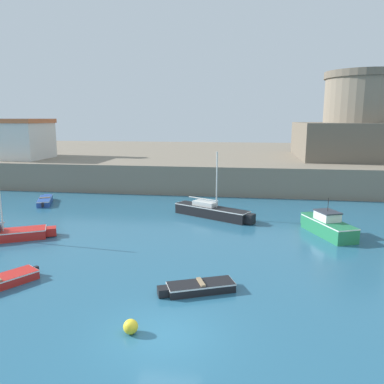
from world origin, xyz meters
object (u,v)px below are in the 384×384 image
Objects in this scene: sailboat_black_1 at (212,211)px; fortress at (358,129)px; motorboat_green_7 at (327,225)px; harbor_shed_near_wharf at (20,139)px; dinghy_blue_6 at (45,200)px; mooring_buoy at (131,327)px; dinghy_black_5 at (199,287)px.

sailboat_black_1 is 26.01m from fortress.
sailboat_black_1 is at bearing 157.66° from motorboat_green_7.
fortress is at bearing 9.99° from harbor_shed_near_wharf.
sailboat_black_1 is at bearing -27.75° from harbor_shed_near_wharf.
dinghy_blue_6 is 0.28× the size of fortress.
fortress is at bearing 64.71° from mooring_buoy.
mooring_buoy is at bearing -115.29° from fortress.
dinghy_blue_6 is (-15.69, 2.62, -0.21)m from sailboat_black_1.
harbor_shed_near_wharf is at bearing -170.01° from fortress.
mooring_buoy reaches higher than dinghy_black_5.
motorboat_green_7 is 9.40× the size of mooring_buoy.
dinghy_black_5 is 22.62m from dinghy_blue_6.
motorboat_green_7 is 0.82× the size of harbor_shed_near_wharf.
sailboat_black_1 is 1.67× the size of dinghy_blue_6.
dinghy_black_5 is at bearing -114.90° from fortress.
sailboat_black_1 is at bearing -9.50° from dinghy_blue_6.
dinghy_blue_6 is 24.49m from motorboat_green_7.
dinghy_black_5 is 0.69× the size of motorboat_green_7.
motorboat_green_7 is at bearing -14.04° from dinghy_blue_6.
dinghy_black_5 is 4.20m from mooring_buoy.
mooring_buoy is 0.04× the size of fortress.
harbor_shed_near_wharf is at bearing 153.56° from motorboat_green_7.
fortress reaches higher than mooring_buoy.
mooring_buoy is at bearing -52.27° from harbor_shed_near_wharf.
harbor_shed_near_wharf is (-8.46, 10.08, 5.06)m from dinghy_blue_6.
dinghy_blue_6 is 14.10m from harbor_shed_near_wharf.
sailboat_black_1 is 13.06m from dinghy_black_5.
mooring_buoy is (14.31, -19.35, -0.02)m from dinghy_blue_6.
motorboat_green_7 reaches higher than dinghy_black_5.
mooring_buoy is (-2.01, -3.69, 0.04)m from dinghy_black_5.
mooring_buoy is (-1.37, -16.73, -0.23)m from sailboat_black_1.
dinghy_black_5 is 0.25× the size of fortress.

